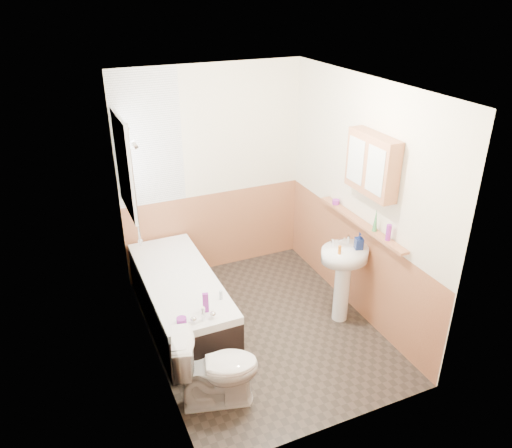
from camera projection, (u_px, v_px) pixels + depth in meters
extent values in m
plane|color=black|center=(262.00, 328.00, 5.24)|extent=(2.80, 2.80, 0.00)
plane|color=white|center=(263.00, 85.00, 4.13)|extent=(2.80, 2.80, 0.00)
cube|color=#F2E7C8|center=(213.00, 173.00, 5.84)|extent=(2.20, 0.02, 2.50)
cube|color=#F2E7C8|center=(345.00, 300.00, 3.53)|extent=(2.20, 0.02, 2.50)
cube|color=#F2E7C8|center=(145.00, 244.00, 4.28)|extent=(0.02, 2.80, 2.50)
cube|color=#F2E7C8|center=(361.00, 202.00, 5.09)|extent=(0.02, 2.80, 2.50)
cube|color=#B06E48|center=(353.00, 265.00, 5.41)|extent=(0.01, 2.80, 1.00)
cube|color=#B06E48|center=(336.00, 379.00, 3.88)|extent=(2.20, 0.01, 1.00)
cube|color=#B06E48|center=(216.00, 231.00, 6.16)|extent=(2.20, 0.01, 1.00)
cube|color=white|center=(148.00, 243.00, 4.29)|extent=(0.01, 2.80, 2.50)
cube|color=white|center=(148.00, 139.00, 5.34)|extent=(0.75, 0.01, 1.50)
cube|color=white|center=(124.00, 165.00, 4.90)|extent=(0.03, 0.79, 0.99)
cube|color=white|center=(126.00, 165.00, 4.91)|extent=(0.01, 0.70, 0.90)
cube|color=white|center=(126.00, 165.00, 4.91)|extent=(0.01, 0.04, 0.90)
cube|color=black|center=(181.00, 302.00, 5.24)|extent=(0.70, 1.79, 0.48)
cube|color=white|center=(179.00, 280.00, 5.12)|extent=(0.70, 1.79, 0.08)
cube|color=white|center=(179.00, 281.00, 5.12)|extent=(0.56, 1.65, 0.04)
cylinder|color=silver|center=(203.00, 314.00, 4.41)|extent=(0.04, 0.04, 0.14)
sphere|color=silver|center=(194.00, 319.00, 4.39)|extent=(0.06, 0.06, 0.06)
sphere|color=silver|center=(213.00, 314.00, 4.46)|extent=(0.06, 0.06, 0.06)
cylinder|color=silver|center=(134.00, 188.00, 4.69)|extent=(0.02, 0.02, 1.24)
cylinder|color=silver|center=(140.00, 241.00, 4.94)|extent=(0.05, 0.05, 0.02)
cylinder|color=silver|center=(127.00, 129.00, 4.44)|extent=(0.05, 0.05, 0.02)
cylinder|color=silver|center=(135.00, 145.00, 4.53)|extent=(0.07, 0.08, 0.09)
imported|color=white|center=(217.00, 368.00, 4.19)|extent=(0.80, 0.58, 0.71)
cylinder|color=white|center=(342.00, 291.00, 5.24)|extent=(0.16, 0.16, 0.69)
ellipsoid|color=white|center=(345.00, 254.00, 5.05)|extent=(0.50, 0.40, 0.13)
cylinder|color=silver|center=(332.00, 243.00, 5.04)|extent=(0.03, 0.03, 0.08)
cylinder|color=silver|center=(348.00, 239.00, 5.11)|extent=(0.03, 0.03, 0.08)
cylinder|color=silver|center=(342.00, 239.00, 5.05)|extent=(0.02, 0.11, 0.09)
cube|color=#B06E48|center=(361.00, 223.00, 5.04)|extent=(0.10, 1.39, 0.03)
cube|color=#B06E48|center=(372.00, 164.00, 4.64)|extent=(0.15, 0.64, 0.58)
cube|color=silver|center=(375.00, 171.00, 4.48)|extent=(0.01, 0.25, 0.43)
cube|color=silver|center=(356.00, 161.00, 4.74)|extent=(0.01, 0.25, 0.43)
cylinder|color=purple|center=(388.00, 232.00, 4.64)|extent=(0.05, 0.05, 0.16)
cone|color=#388447|center=(376.00, 220.00, 4.79)|extent=(0.06, 0.06, 0.24)
cylinder|color=purple|center=(336.00, 202.00, 5.41)|extent=(0.10, 0.10, 0.05)
imported|color=navy|center=(359.00, 245.00, 5.00)|extent=(0.13, 0.19, 0.08)
cylinder|color=orange|center=(340.00, 250.00, 4.90)|extent=(0.04, 0.04, 0.09)
cube|color=purple|center=(206.00, 303.00, 4.52)|extent=(0.06, 0.05, 0.20)
cylinder|color=purple|center=(182.00, 321.00, 4.39)|extent=(0.10, 0.10, 0.06)
cylinder|color=silver|center=(221.00, 295.00, 4.72)|extent=(0.04, 0.04, 0.10)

